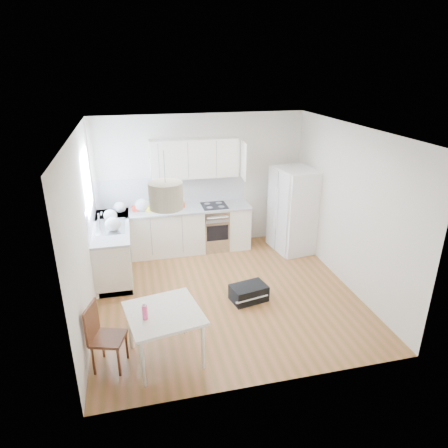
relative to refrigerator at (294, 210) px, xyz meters
name	(u,v)px	position (x,y,z in m)	size (l,w,h in m)	color
floor	(225,293)	(-1.75, -1.37, -0.85)	(4.20, 4.20, 0.00)	brown
ceiling	(226,130)	(-1.75, -1.37, 1.85)	(4.20, 4.20, 0.00)	white
wall_back	(201,182)	(-1.75, 0.73, 0.50)	(4.20, 4.20, 0.00)	silver
wall_left	(84,230)	(-3.85, -1.37, 0.50)	(4.20, 4.20, 0.00)	silver
wall_right	(348,208)	(0.35, -1.37, 0.50)	(4.20, 4.20, 0.00)	silver
window_glassblock	(87,182)	(-3.84, -0.22, 0.90)	(0.02, 1.00, 1.00)	#BFE0F9
cabinets_back	(176,231)	(-2.35, 0.43, -0.41)	(3.00, 0.60, 0.88)	white
cabinets_left	(114,250)	(-3.55, -0.17, -0.41)	(0.60, 1.80, 0.88)	white
counter_back	(175,210)	(-2.35, 0.43, 0.05)	(3.02, 0.64, 0.04)	#A2A4A6
counter_left	(111,226)	(-3.55, -0.17, 0.05)	(0.64, 1.82, 0.04)	#A2A4A6
backsplash_back	(172,190)	(-2.35, 0.73, 0.36)	(3.00, 0.01, 0.58)	white
backsplash_left	(91,211)	(-3.84, -0.17, 0.36)	(0.01, 1.80, 0.58)	white
upper_cabinets	(195,158)	(-1.90, 0.57, 1.03)	(1.70, 0.32, 0.75)	white
range_oven	(214,228)	(-1.55, 0.43, -0.41)	(0.50, 0.61, 0.88)	#B8BABC
sink	(111,227)	(-3.55, -0.22, 0.07)	(0.50, 0.80, 0.16)	#B8BABC
refrigerator	(294,210)	(0.00, 0.00, 0.00)	(0.82, 0.85, 1.70)	white
dining_table	(164,317)	(-2.87, -2.72, -0.22)	(1.04, 1.04, 0.70)	beige
dining_chair	(108,337)	(-3.56, -2.72, -0.40)	(0.38, 0.38, 0.89)	#472815
drink_bottle	(145,311)	(-3.10, -2.81, -0.03)	(0.06, 0.06, 0.22)	#ED4180
gym_bag	(249,293)	(-1.43, -1.65, -0.72)	(0.56, 0.37, 0.26)	black
pendant_lamp	(166,195)	(-2.75, -2.60, 1.33)	(0.39, 0.39, 0.31)	beige
grocery_bag_a	(120,207)	(-3.39, 0.47, 0.18)	(0.24, 0.20, 0.21)	silver
grocery_bag_b	(142,205)	(-2.96, 0.46, 0.20)	(0.27, 0.23, 0.25)	silver
grocery_bag_c	(167,203)	(-2.49, 0.44, 0.20)	(0.28, 0.24, 0.25)	silver
grocery_bag_d	(110,215)	(-3.55, 0.06, 0.18)	(0.24, 0.21, 0.22)	silver
grocery_bag_e	(113,224)	(-3.50, -0.42, 0.19)	(0.27, 0.23, 0.24)	silver
snack_orange	(181,205)	(-2.21, 0.50, 0.12)	(0.14, 0.09, 0.10)	#DF5713
snack_yellow	(149,209)	(-2.84, 0.40, 0.13)	(0.16, 0.10, 0.11)	yellow
snack_red	(136,208)	(-3.08, 0.49, 0.13)	(0.16, 0.10, 0.11)	#B32216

